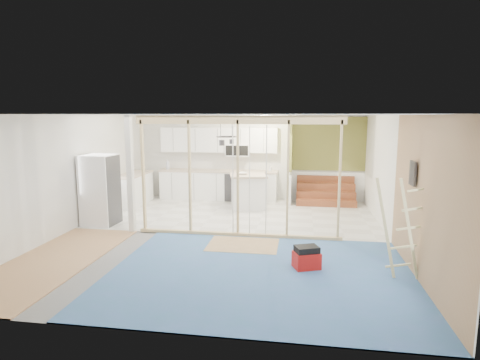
# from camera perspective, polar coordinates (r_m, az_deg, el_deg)

# --- Properties ---
(room) EXTENTS (7.01, 8.01, 2.61)m
(room) POSITION_cam_1_polar(r_m,az_deg,el_deg) (8.51, -2.31, 0.46)
(room) COLOR slate
(room) RESTS_ON ground
(floor_overlays) EXTENTS (7.00, 8.00, 0.03)m
(floor_overlays) POSITION_cam_1_polar(r_m,az_deg,el_deg) (8.84, -1.71, -7.79)
(floor_overlays) COLOR silver
(floor_overlays) RESTS_ON room
(stud_frame) EXTENTS (4.66, 0.14, 2.60)m
(stud_frame) POSITION_cam_1_polar(r_m,az_deg,el_deg) (8.52, -3.92, 2.42)
(stud_frame) COLOR #CDB67D
(stud_frame) RESTS_ON room
(base_cabinets) EXTENTS (4.45, 2.24, 0.93)m
(base_cabinets) POSITION_cam_1_polar(r_m,az_deg,el_deg) (12.24, -6.67, -0.89)
(base_cabinets) COLOR white
(base_cabinets) RESTS_ON room
(upper_cabinets) EXTENTS (3.60, 0.41, 0.85)m
(upper_cabinets) POSITION_cam_1_polar(r_m,az_deg,el_deg) (12.34, -2.76, 5.58)
(upper_cabinets) COLOR white
(upper_cabinets) RESTS_ON room
(green_partition) EXTENTS (2.25, 1.51, 2.60)m
(green_partition) POSITION_cam_1_polar(r_m,az_deg,el_deg) (12.03, 10.70, 1.15)
(green_partition) COLOR olive
(green_partition) RESTS_ON room
(pot_rack) EXTENTS (0.52, 0.52, 0.72)m
(pot_rack) POSITION_cam_1_polar(r_m,az_deg,el_deg) (10.34, -1.99, 5.88)
(pot_rack) COLOR black
(pot_rack) RESTS_ON room
(sheathing_panel) EXTENTS (0.02, 4.00, 2.60)m
(sheathing_panel) POSITION_cam_1_polar(r_m,az_deg,el_deg) (6.65, 24.86, -2.84)
(sheathing_panel) COLOR #A18157
(sheathing_panel) RESTS_ON room
(electrical_panel) EXTENTS (0.04, 0.30, 0.40)m
(electrical_panel) POSITION_cam_1_polar(r_m,az_deg,el_deg) (7.15, 23.35, 0.89)
(electrical_panel) COLOR #38393E
(electrical_panel) RESTS_ON room
(ceiling_light) EXTENTS (0.32, 0.32, 0.08)m
(ceiling_light) POSITION_cam_1_polar(r_m,az_deg,el_deg) (11.26, 7.74, 8.83)
(ceiling_light) COLOR #FFEABF
(ceiling_light) RESTS_ON room
(fridge) EXTENTS (0.76, 0.73, 1.68)m
(fridge) POSITION_cam_1_polar(r_m,az_deg,el_deg) (10.04, -19.25, -1.38)
(fridge) COLOR white
(fridge) RESTS_ON room
(island) EXTENTS (1.18, 1.18, 0.97)m
(island) POSITION_cam_1_polar(r_m,az_deg,el_deg) (11.25, 1.15, -1.64)
(island) COLOR white
(island) RESTS_ON room
(bowl) EXTENTS (0.32, 0.32, 0.06)m
(bowl) POSITION_cam_1_polar(r_m,az_deg,el_deg) (11.13, 0.41, 0.94)
(bowl) COLOR silver
(bowl) RESTS_ON island
(soap_bottle_a) EXTENTS (0.16, 0.16, 0.31)m
(soap_bottle_a) POSITION_cam_1_polar(r_m,az_deg,el_deg) (12.70, -10.25, 2.20)
(soap_bottle_a) COLOR silver
(soap_bottle_a) RESTS_ON base_cabinets
(soap_bottle_b) EXTENTS (0.10, 0.10, 0.17)m
(soap_bottle_b) POSITION_cam_1_polar(r_m,az_deg,el_deg) (12.15, 4.35, 1.69)
(soap_bottle_b) COLOR silver
(soap_bottle_b) RESTS_ON base_cabinets
(toolbox) EXTENTS (0.51, 0.45, 0.40)m
(toolbox) POSITION_cam_1_polar(r_m,az_deg,el_deg) (7.02, 9.44, -10.90)
(toolbox) COLOR #B31410
(toolbox) RESTS_ON room
(ladder) EXTENTS (0.87, 0.06, 1.62)m
(ladder) POSITION_cam_1_polar(r_m,az_deg,el_deg) (6.82, 21.85, -6.45)
(ladder) COLOR #D9CA84
(ladder) RESTS_ON room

